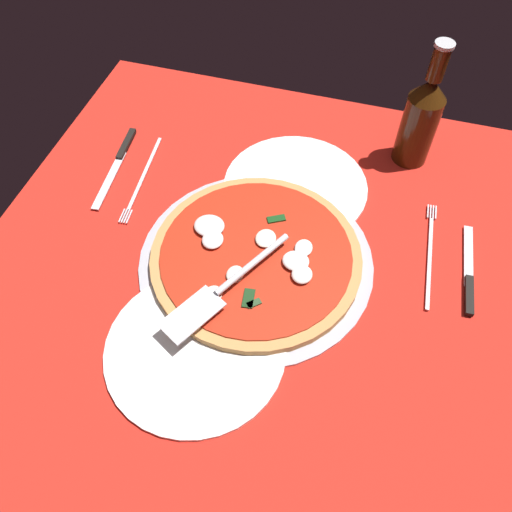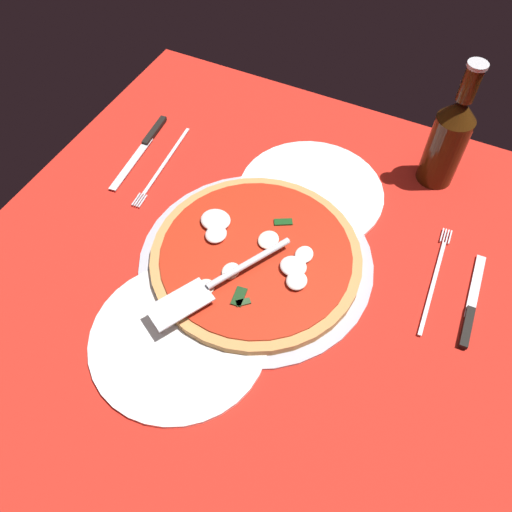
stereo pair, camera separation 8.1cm
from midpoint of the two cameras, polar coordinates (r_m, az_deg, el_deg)
name	(u,v)px [view 1 (the left image)]	position (r cm, az deg, el deg)	size (l,w,h in cm)	color
ground_plane	(261,274)	(81.80, -2.26, -2.18)	(91.61, 91.61, 0.80)	red
checker_pattern	(261,272)	(81.43, -2.27, -2.00)	(91.61, 91.61, 0.10)	silver
pizza_pan	(256,261)	(82.10, -2.82, -0.77)	(37.34, 37.34, 0.83)	#AEAFBA
dinner_plate_left	(196,349)	(75.24, -9.84, -10.37)	(25.89, 25.89, 1.00)	white
dinner_plate_right	(295,186)	(92.32, 1.87, 7.57)	(25.60, 25.60, 1.00)	white
pizza	(256,256)	(81.00, -2.88, -0.22)	(33.41, 33.41, 3.03)	tan
pizza_server	(226,286)	(75.37, -6.44, -3.56)	(22.42, 13.98, 1.00)	silver
place_setting_near	(449,267)	(85.72, 18.15, -1.34)	(22.81, 14.51, 1.40)	white
place_setting_far	(130,171)	(99.05, -16.13, 8.96)	(22.01, 14.49, 1.40)	white
beer_bottle	(421,118)	(95.02, 15.48, 14.38)	(6.38, 6.38, 23.66)	#361C08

